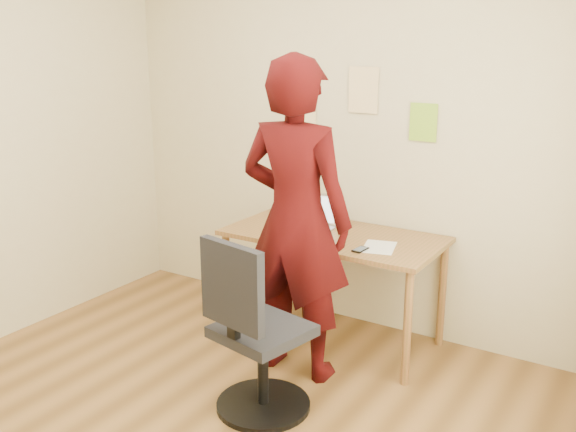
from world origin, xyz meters
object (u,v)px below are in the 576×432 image
Objects in this scene: person at (296,221)px; desk at (333,247)px; office_chair at (254,341)px; phone at (360,249)px; laptop at (312,221)px.

desk is at bearing -92.21° from person.
office_chair is at bearing 93.83° from person.
phone is at bearing -139.13° from person.
person is at bearing -89.07° from desk.
phone is 0.89m from office_chair.
person is (0.20, -0.53, 0.16)m from laptop.
person reaches higher than desk.
phone is 0.12× the size of office_chair.
person is (-0.29, -0.28, 0.20)m from phone.
person is at bearing -131.27° from phone.
desk is at bearing 149.51° from phone.
person reaches higher than office_chair.
person reaches higher than phone.
desk is at bearing -19.12° from laptop.
laptop is at bearing 115.03° from office_chair.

